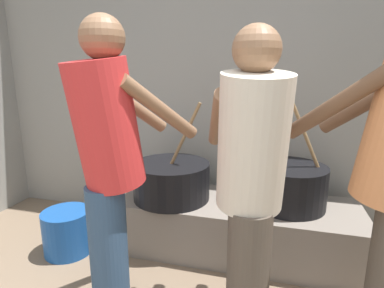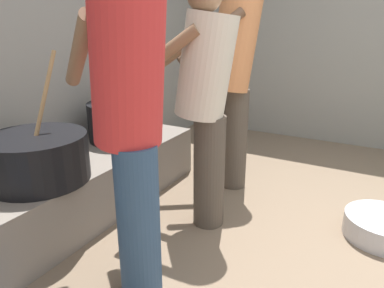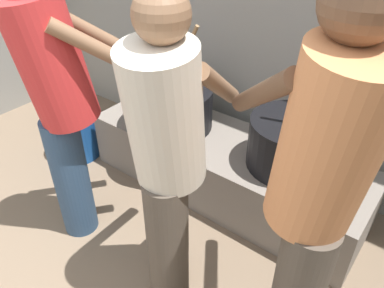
{
  "view_description": "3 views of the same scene",
  "coord_description": "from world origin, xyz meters",
  "px_view_note": "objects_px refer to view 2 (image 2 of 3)",
  "views": [
    {
      "loc": [
        0.19,
        -0.19,
        1.33
      ],
      "look_at": [
        -0.21,
        1.3,
        0.96
      ],
      "focal_mm": 28.88,
      "sensor_mm": 36.0,
      "label": 1
    },
    {
      "loc": [
        -1.73,
        0.2,
        1.25
      ],
      "look_at": [
        -0.19,
        1.05,
        0.65
      ],
      "focal_mm": 32.62,
      "sensor_mm": 36.0,
      "label": 2
    },
    {
      "loc": [
        0.95,
        0.2,
        1.76
      ],
      "look_at": [
        -0.08,
        1.53,
        0.61
      ],
      "focal_mm": 35.43,
      "sensor_mm": 36.0,
      "label": 3
    }
  ],
  "objects_px": {
    "cooking_pot_main": "(38,158)",
    "cook_in_orange_shirt": "(233,69)",
    "cook_in_cream_shirt": "(205,94)",
    "cook_in_red_shirt": "(130,111)",
    "cooking_pot_secondary": "(121,121)",
    "metal_mixing_bowl": "(383,227)"
  },
  "relations": [
    {
      "from": "cooking_pot_secondary",
      "to": "metal_mixing_bowl",
      "type": "distance_m",
      "value": 1.96
    },
    {
      "from": "cook_in_cream_shirt",
      "to": "metal_mixing_bowl",
      "type": "bearing_deg",
      "value": -70.63
    },
    {
      "from": "cook_in_cream_shirt",
      "to": "cook_in_orange_shirt",
      "type": "bearing_deg",
      "value": 6.46
    },
    {
      "from": "cook_in_red_shirt",
      "to": "cook_in_cream_shirt",
      "type": "distance_m",
      "value": 0.7
    },
    {
      "from": "cooking_pot_main",
      "to": "metal_mixing_bowl",
      "type": "bearing_deg",
      "value": -60.94
    },
    {
      "from": "cook_in_cream_shirt",
      "to": "cooking_pot_main",
      "type": "bearing_deg",
      "value": 130.18
    },
    {
      "from": "cook_in_red_shirt",
      "to": "metal_mixing_bowl",
      "type": "height_order",
      "value": "cook_in_red_shirt"
    },
    {
      "from": "cook_in_orange_shirt",
      "to": "cook_in_cream_shirt",
      "type": "relative_size",
      "value": 1.08
    },
    {
      "from": "cooking_pot_main",
      "to": "cook_in_cream_shirt",
      "type": "bearing_deg",
      "value": -49.82
    },
    {
      "from": "cooking_pot_secondary",
      "to": "cook_in_orange_shirt",
      "type": "xyz_separation_m",
      "value": [
        0.39,
        -0.77,
        0.4
      ]
    },
    {
      "from": "cooking_pot_secondary",
      "to": "cook_in_cream_shirt",
      "type": "xyz_separation_m",
      "value": [
        -0.21,
        -0.84,
        0.32
      ]
    },
    {
      "from": "cook_in_orange_shirt",
      "to": "cook_in_red_shirt",
      "type": "bearing_deg",
      "value": -177.16
    },
    {
      "from": "cooking_pot_secondary",
      "to": "cook_in_cream_shirt",
      "type": "distance_m",
      "value": 0.92
    },
    {
      "from": "cook_in_red_shirt",
      "to": "cook_in_orange_shirt",
      "type": "bearing_deg",
      "value": 2.84
    },
    {
      "from": "cook_in_orange_shirt",
      "to": "cook_in_red_shirt",
      "type": "height_order",
      "value": "cook_in_orange_shirt"
    },
    {
      "from": "cooking_pot_secondary",
      "to": "cook_in_red_shirt",
      "type": "height_order",
      "value": "cook_in_red_shirt"
    },
    {
      "from": "metal_mixing_bowl",
      "to": "cooking_pot_secondary",
      "type": "bearing_deg",
      "value": 94.88
    },
    {
      "from": "cook_in_orange_shirt",
      "to": "cook_in_red_shirt",
      "type": "distance_m",
      "value": 1.3
    },
    {
      "from": "cooking_pot_secondary",
      "to": "cook_in_orange_shirt",
      "type": "relative_size",
      "value": 0.46
    },
    {
      "from": "cooking_pot_secondary",
      "to": "metal_mixing_bowl",
      "type": "relative_size",
      "value": 1.61
    },
    {
      "from": "cook_in_orange_shirt",
      "to": "metal_mixing_bowl",
      "type": "relative_size",
      "value": 3.54
    },
    {
      "from": "cooking_pot_main",
      "to": "cook_in_orange_shirt",
      "type": "distance_m",
      "value": 1.47
    }
  ]
}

